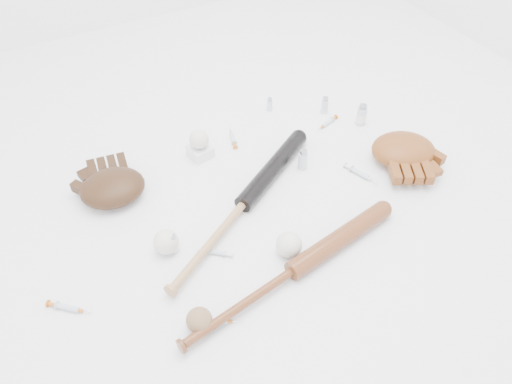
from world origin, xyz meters
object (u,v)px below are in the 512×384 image
glove_dark (112,187)px  pedestal (200,151)px  bat_wood (293,270)px  bat_dark (244,204)px

glove_dark → pedestal: 0.36m
bat_wood → pedestal: size_ratio=10.61×
bat_wood → glove_dark: glove_dark is taller
bat_dark → pedestal: bat_dark is taller
glove_dark → pedestal: glove_dark is taller
bat_dark → pedestal: 0.33m
bat_dark → pedestal: size_ratio=10.84×
bat_dark → glove_dark: (-0.37, 0.27, 0.02)m
bat_wood → glove_dark: size_ratio=3.17×
bat_dark → pedestal: bearing=61.7°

